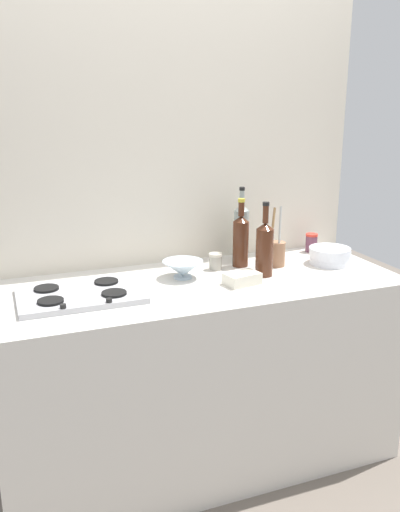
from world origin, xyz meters
TOP-DOWN VIEW (x-y plane):
  - ground_plane at (0.00, 0.00)m, footprint 6.00×6.00m
  - counter_block at (0.00, 0.00)m, footprint 1.80×0.70m
  - backsplash_panel at (0.00, 0.38)m, footprint 1.90×0.06m
  - stovetop_hob at (-0.53, -0.01)m, footprint 0.50×0.35m
  - plate_stack at (0.70, 0.03)m, footprint 0.21×0.20m
  - wine_bottle_leftmost at (0.31, 0.24)m, footprint 0.07×0.07m
  - wine_bottle_mid_left at (0.31, -0.02)m, footprint 0.08×0.08m
  - wine_bottle_mid_right at (0.27, 0.16)m, footprint 0.08×0.08m
  - mixing_bowl at (-0.05, 0.08)m, footprint 0.19×0.19m
  - butter_dish at (0.16, -0.09)m, footprint 0.17×0.12m
  - utensil_crock at (0.43, 0.09)m, footprint 0.09×0.08m
  - condiment_jar_front at (0.73, 0.26)m, footprint 0.06×0.06m
  - condiment_jar_rear at (0.13, 0.15)m, footprint 0.06×0.06m

SIDE VIEW (x-z plane):
  - ground_plane at x=0.00m, z-range 0.00..0.00m
  - counter_block at x=0.00m, z-range 0.00..0.90m
  - stovetop_hob at x=-0.53m, z-range 0.89..0.93m
  - butter_dish at x=0.16m, z-range 0.90..0.95m
  - condiment_jar_rear at x=0.13m, z-range 0.90..0.98m
  - plate_stack at x=0.70m, z-range 0.90..0.98m
  - mixing_bowl at x=-0.05m, z-range 0.90..0.98m
  - condiment_jar_front at x=0.73m, z-range 0.90..1.00m
  - utensil_crock at x=0.43m, z-range 0.82..1.12m
  - wine_bottle_mid_left at x=0.31m, z-range 0.86..1.20m
  - wine_bottle_mid_right at x=0.27m, z-range 0.87..1.20m
  - wine_bottle_leftmost at x=0.31m, z-range 0.86..1.23m
  - backsplash_panel at x=0.00m, z-range 0.00..2.24m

